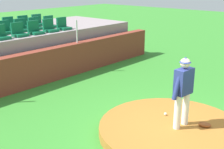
{
  "coord_description": "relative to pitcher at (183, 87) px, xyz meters",
  "views": [
    {
      "loc": [
        -5.87,
        -3.23,
        3.63
      ],
      "look_at": [
        0.0,
        1.95,
        1.14
      ],
      "focal_mm": 47.81,
      "sensor_mm": 36.0,
      "label": 1
    }
  ],
  "objects": [
    {
      "name": "stadium_chair_6",
      "position": [
        2.0,
        6.7,
        0.56
      ],
      "size": [
        0.48,
        0.44,
        0.5
      ],
      "rotation": [
        0.0,
        0.0,
        3.14
      ],
      "color": "#0E5D3A",
      "rests_on": "bleacher_platform"
    },
    {
      "name": "ground_plane",
      "position": [
        -0.12,
        0.16,
        -1.24
      ],
      "size": [
        60.0,
        60.0,
        0.0
      ],
      "primitive_type": "plane",
      "color": "#35862C"
    },
    {
      "name": "pitchers_mound",
      "position": [
        -0.12,
        0.16,
        -1.12
      ],
      "size": [
        3.57,
        3.57,
        0.24
      ],
      "primitive_type": "cylinder",
      "color": "#A16427",
      "rests_on": "ground_plane"
    },
    {
      "name": "stadium_chair_19",
      "position": [
        1.28,
        8.47,
        0.56
      ],
      "size": [
        0.48,
        0.44,
        0.5
      ],
      "rotation": [
        0.0,
        0.0,
        3.14
      ],
      "color": "#0E5D3A",
      "rests_on": "bleacher_platform"
    },
    {
      "name": "stadium_chair_11",
      "position": [
        0.59,
        7.61,
        0.56
      ],
      "size": [
        0.48,
        0.44,
        0.5
      ],
      "rotation": [
        0.0,
        0.0,
        3.14
      ],
      "color": "#0E5D3A",
      "rests_on": "bleacher_platform"
    },
    {
      "name": "stadium_chair_4",
      "position": [
        0.58,
        6.67,
        0.56
      ],
      "size": [
        0.48,
        0.44,
        0.5
      ],
      "rotation": [
        0.0,
        0.0,
        3.14
      ],
      "color": "#0E5D3A",
      "rests_on": "bleacher_platform"
    },
    {
      "name": "stadium_chair_10",
      "position": [
        -0.14,
        7.58,
        0.56
      ],
      "size": [
        0.48,
        0.44,
        0.5
      ],
      "rotation": [
        0.0,
        0.0,
        3.14
      ],
      "color": "#0E5D3A",
      "rests_on": "bleacher_platform"
    },
    {
      "name": "pitcher",
      "position": [
        0.0,
        0.0,
        0.0
      ],
      "size": [
        0.78,
        0.29,
        1.73
      ],
      "rotation": [
        0.0,
        0.0,
        -0.09
      ],
      "color": "white",
      "rests_on": "pitchers_mound"
    },
    {
      "name": "stadium_chair_20",
      "position": [
        2.0,
        8.48,
        0.56
      ],
      "size": [
        0.48,
        0.44,
        0.5
      ],
      "rotation": [
        0.0,
        0.0,
        3.14
      ],
      "color": "#0E5D3A",
      "rests_on": "bleacher_platform"
    },
    {
      "name": "fielding_glove",
      "position": [
        0.36,
        -0.45,
        -0.95
      ],
      "size": [
        0.28,
        0.35,
        0.11
      ],
      "primitive_type": "ellipsoid",
      "rotation": [
        0.0,
        0.0,
        5.03
      ],
      "color": "brown",
      "rests_on": "pitchers_mound"
    },
    {
      "name": "brick_barrier",
      "position": [
        -0.12,
        5.73,
        -0.63
      ],
      "size": [
        12.77,
        0.4,
        1.23
      ],
      "primitive_type": "cube",
      "color": "maroon",
      "rests_on": "ground_plane"
    },
    {
      "name": "stadium_chair_2",
      "position": [
        -0.83,
        6.67,
        0.56
      ],
      "size": [
        0.48,
        0.44,
        0.5
      ],
      "rotation": [
        0.0,
        0.0,
        3.14
      ],
      "color": "#0E5D3A",
      "rests_on": "bleacher_platform"
    },
    {
      "name": "bleacher_platform",
      "position": [
        -0.12,
        8.07,
        -0.42
      ],
      "size": [
        11.57,
        3.81,
        1.65
      ],
      "primitive_type": "cube",
      "color": "gray",
      "rests_on": "ground_plane"
    },
    {
      "name": "stadium_chair_12",
      "position": [
        1.26,
        7.61,
        0.56
      ],
      "size": [
        0.48,
        0.44,
        0.5
      ],
      "rotation": [
        0.0,
        0.0,
        3.14
      ],
      "color": "#0E5D3A",
      "rests_on": "bleacher_platform"
    },
    {
      "name": "stadium_chair_13",
      "position": [
        1.99,
        7.57,
        0.56
      ],
      "size": [
        0.48,
        0.44,
        0.5
      ],
      "rotation": [
        0.0,
        0.0,
        3.14
      ],
      "color": "#0E5D3A",
      "rests_on": "bleacher_platform"
    },
    {
      "name": "stadium_chair_5",
      "position": [
        1.29,
        6.69,
        0.56
      ],
      "size": [
        0.48,
        0.44,
        0.5
      ],
      "rotation": [
        0.0,
        0.0,
        3.14
      ],
      "color": "#0E5D3A",
      "rests_on": "bleacher_platform"
    },
    {
      "name": "stadium_chair_18",
      "position": [
        0.59,
        8.5,
        0.56
      ],
      "size": [
        0.48,
        0.44,
        0.5
      ],
      "rotation": [
        0.0,
        0.0,
        3.14
      ],
      "color": "#0E5D3A",
      "rests_on": "bleacher_platform"
    },
    {
      "name": "stadium_chair_3",
      "position": [
        -0.1,
        6.69,
        0.56
      ],
      "size": [
        0.48,
        0.44,
        0.5
      ],
      "rotation": [
        0.0,
        0.0,
        3.14
      ],
      "color": "#0E5D3A",
      "rests_on": "bleacher_platform"
    },
    {
      "name": "fence_post_right",
      "position": [
        1.88,
        5.73,
        0.44
      ],
      "size": [
        0.06,
        0.06,
        0.9
      ],
      "primitive_type": "cylinder",
      "color": "silver",
      "rests_on": "brick_barrier"
    },
    {
      "name": "baseball",
      "position": [
        0.28,
        0.6,
        -0.97
      ],
      "size": [
        0.07,
        0.07,
        0.07
      ],
      "primitive_type": "sphere",
      "color": "white",
      "rests_on": "pitchers_mound"
    }
  ]
}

